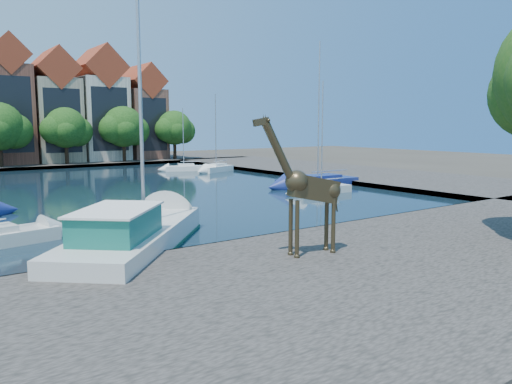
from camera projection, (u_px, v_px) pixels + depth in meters
ground at (301, 238)px, 25.27m from camera, size 160.00×160.00×0.00m
water_basin at (126, 189)px, 44.62m from camera, size 38.00×50.00×0.08m
near_quay at (417, 265)px, 19.59m from camera, size 50.00×14.00×0.50m
far_quay at (42, 164)px, 70.41m from camera, size 60.00×16.00×0.50m
right_quay at (329, 171)px, 58.98m from camera, size 14.00×52.00×0.50m
townhouse_center at (7, 105)px, 67.01m from camera, size 5.44×9.18×16.93m
townhouse_east_inner at (54, 110)px, 70.55m from camera, size 5.94×9.18×15.79m
townhouse_east_mid at (100, 108)px, 74.24m from camera, size 6.43×9.18×16.65m
townhouse_east_end at (141, 116)px, 78.11m from camera, size 5.44×9.18×14.43m
far_tree_mid_west at (0, 128)px, 61.90m from camera, size 7.80×6.00×8.00m
far_tree_mid_east at (66, 129)px, 66.52m from camera, size 7.02×5.40×7.52m
far_tree_east at (124, 128)px, 71.12m from camera, size 7.54×5.80×7.84m
far_tree_far_east at (175, 129)px, 75.74m from camera, size 6.76×5.20×7.36m
giraffe_statue at (308, 188)px, 19.85m from camera, size 3.86×0.95×5.51m
motorsailer at (131, 234)px, 21.76m from camera, size 10.08×10.82×11.60m
sailboat_right_a at (321, 187)px, 41.29m from camera, size 5.26×1.98×9.15m
sailboat_right_b at (318, 180)px, 46.01m from camera, size 7.88×2.95×13.02m
sailboat_right_c at (216, 167)px, 60.20m from camera, size 5.24×3.56×9.25m
sailboat_right_d at (184, 167)px, 61.13m from camera, size 4.72×3.12×7.61m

